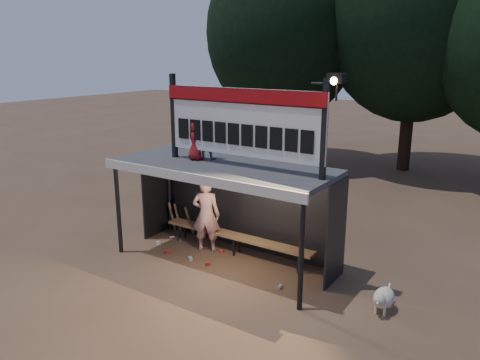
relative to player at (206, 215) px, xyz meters
The scene contains 12 objects.
ground 1.21m from the player, 24.25° to the right, with size 80.00×80.00×0.00m, color brown.
player is the anchor object (origin of this frame).
child_a 1.90m from the player, 39.96° to the right, with size 0.47×0.37×0.98m, color gray.
child_b 1.87m from the player, 95.66° to the right, with size 0.43×0.28×0.88m, color maroon.
dugout_shelter 1.18m from the player, ahead, with size 5.10×2.08×2.32m.
scoreboard_assembly 2.75m from the player, 14.66° to the right, with size 4.10×0.27×1.99m.
bench 0.90m from the player, 17.11° to the left, with size 4.00×0.35×0.48m.
tree_left 11.20m from the player, 108.70° to the left, with size 6.46×6.46×9.27m.
tree_mid 12.46m from the player, 81.22° to the left, with size 7.22×7.22×10.36m.
dog 4.52m from the player, ahead, with size 0.36×0.81×0.49m.
bats 1.42m from the player, 158.33° to the left, with size 0.67×0.35×0.84m.
litter 0.96m from the player, 103.16° to the right, with size 3.76×0.94×0.08m.
Camera 1 is at (5.81, -8.07, 4.62)m, focal length 35.00 mm.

